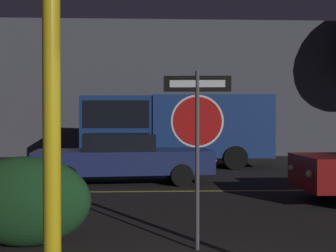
% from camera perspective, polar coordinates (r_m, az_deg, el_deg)
% --- Properties ---
extents(road_center_stripe, '(37.80, 0.12, 0.01)m').
position_cam_1_polar(road_center_stripe, '(11.76, 1.22, -7.94)').
color(road_center_stripe, gold).
rests_on(road_center_stripe, ground_plane).
extents(stop_sign, '(0.94, 0.11, 2.50)m').
position_cam_1_polar(stop_sign, '(6.51, 3.59, 0.28)').
color(stop_sign, '#4C4C51').
rests_on(stop_sign, ground_plane).
extents(yellow_pole_left, '(0.17, 0.17, 3.21)m').
position_cam_1_polar(yellow_pole_left, '(4.46, -13.99, -2.14)').
color(yellow_pole_left, yellow).
rests_on(yellow_pole_left, ground_plane).
extents(hedge_bush_1, '(1.88, 0.86, 1.29)m').
position_cam_1_polar(hedge_bush_1, '(7.08, -17.01, -8.77)').
color(hedge_bush_1, '#19421E').
rests_on(hedge_bush_1, ground_plane).
extents(passing_car_2, '(5.09, 2.26, 1.38)m').
position_cam_1_polar(passing_car_2, '(13.17, -5.55, -3.89)').
color(passing_car_2, navy).
rests_on(passing_car_2, ground_plane).
extents(delivery_truck, '(7.09, 2.89, 2.65)m').
position_cam_1_polar(delivery_truck, '(17.57, 0.40, 0.14)').
color(delivery_truck, navy).
rests_on(delivery_truck, ground_plane).
extents(building_backdrop, '(31.06, 4.61, 6.40)m').
position_cam_1_polar(building_backdrop, '(24.22, 1.94, 4.32)').
color(building_backdrop, '#4C4C56').
rests_on(building_backdrop, ground_plane).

